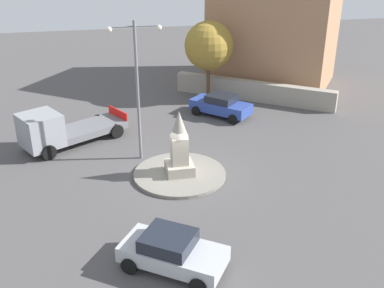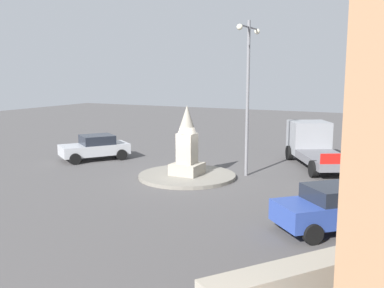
# 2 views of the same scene
# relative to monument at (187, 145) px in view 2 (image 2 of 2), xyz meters

# --- Properties ---
(ground_plane) EXTENTS (80.00, 80.00, 0.00)m
(ground_plane) POSITION_rel_monument_xyz_m (0.00, 0.00, -1.62)
(ground_plane) COLOR #4F4C4C
(traffic_island) EXTENTS (4.76, 4.76, 0.17)m
(traffic_island) POSITION_rel_monument_xyz_m (0.00, 0.00, -1.53)
(traffic_island) COLOR gray
(traffic_island) RESTS_ON ground
(monument) EXTENTS (1.38, 1.38, 3.38)m
(monument) POSITION_rel_monument_xyz_m (0.00, 0.00, 0.00)
(monument) COLOR #9E9687
(monument) RESTS_ON traffic_island
(streetlamp) EXTENTS (2.72, 0.28, 7.54)m
(streetlamp) POSITION_rel_monument_xyz_m (1.74, -2.42, 2.95)
(streetlamp) COLOR slate
(streetlamp) RESTS_ON ground
(car_blue_parked_left) EXTENTS (4.05, 4.07, 1.49)m
(car_blue_parked_left) POSITION_rel_monument_xyz_m (-4.26, -7.72, -0.85)
(car_blue_parked_left) COLOR #2D479E
(car_blue_parked_left) RESTS_ON ground
(car_silver_far_side) EXTENTS (4.21, 3.67, 1.45)m
(car_silver_far_side) POSITION_rel_monument_xyz_m (1.56, 6.94, -0.87)
(car_silver_far_side) COLOR #B7BABF
(car_silver_far_side) RESTS_ON ground
(truck_grey_approaching) EXTENTS (6.37, 4.88, 2.29)m
(truck_grey_approaching) POSITION_rel_monument_xyz_m (6.21, -4.82, -0.53)
(truck_grey_approaching) COLOR gray
(truck_grey_approaching) RESTS_ON ground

